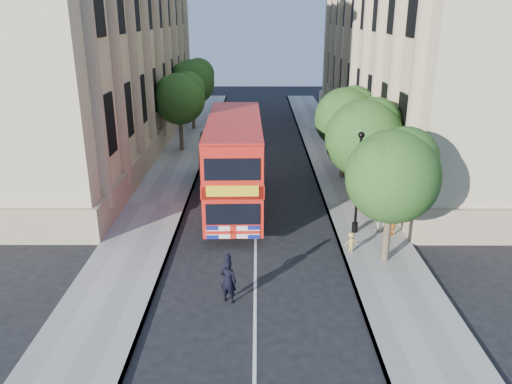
{
  "coord_description": "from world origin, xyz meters",
  "views": [
    {
      "loc": [
        0.08,
        -17.04,
        10.54
      ],
      "look_at": [
        0.02,
        5.87,
        2.3
      ],
      "focal_mm": 35.0,
      "sensor_mm": 36.0,
      "label": 1
    }
  ],
  "objects_px": {
    "lamp_post": "(358,187)",
    "double_decker_bus": "(235,161)",
    "box_van": "(216,161)",
    "police_constable": "(228,281)",
    "woman_pedestrian": "(380,214)"
  },
  "relations": [
    {
      "from": "police_constable",
      "to": "lamp_post",
      "type": "bearing_deg",
      "value": -113.05
    },
    {
      "from": "police_constable",
      "to": "box_van",
      "type": "bearing_deg",
      "value": -62.94
    },
    {
      "from": "police_constable",
      "to": "woman_pedestrian",
      "type": "relative_size",
      "value": 1.0
    },
    {
      "from": "lamp_post",
      "to": "double_decker_bus",
      "type": "relative_size",
      "value": 0.47
    },
    {
      "from": "woman_pedestrian",
      "to": "police_constable",
      "type": "bearing_deg",
      "value": 45.71
    },
    {
      "from": "lamp_post",
      "to": "woman_pedestrian",
      "type": "relative_size",
      "value": 2.89
    },
    {
      "from": "box_van",
      "to": "woman_pedestrian",
      "type": "distance_m",
      "value": 12.06
    },
    {
      "from": "double_decker_bus",
      "to": "woman_pedestrian",
      "type": "height_order",
      "value": "double_decker_bus"
    },
    {
      "from": "double_decker_bus",
      "to": "box_van",
      "type": "height_order",
      "value": "double_decker_bus"
    },
    {
      "from": "lamp_post",
      "to": "box_van",
      "type": "height_order",
      "value": "lamp_post"
    },
    {
      "from": "box_van",
      "to": "police_constable",
      "type": "relative_size",
      "value": 2.89
    },
    {
      "from": "box_van",
      "to": "police_constable",
      "type": "bearing_deg",
      "value": -88.3
    },
    {
      "from": "double_decker_bus",
      "to": "box_van",
      "type": "bearing_deg",
      "value": 106.07
    },
    {
      "from": "lamp_post",
      "to": "box_van",
      "type": "relative_size",
      "value": 1.01
    },
    {
      "from": "box_van",
      "to": "double_decker_bus",
      "type": "bearing_deg",
      "value": -77.14
    }
  ]
}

